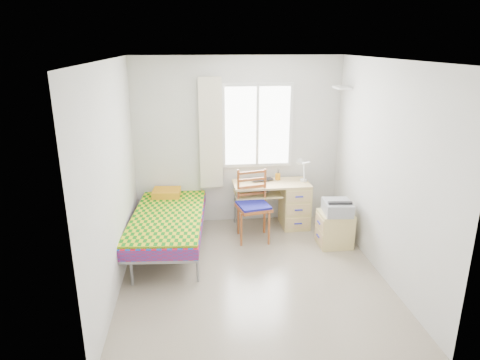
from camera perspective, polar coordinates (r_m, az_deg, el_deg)
The scene contains 17 objects.
floor at distance 5.52m, azimuth 1.64°, elevation -12.36°, with size 3.50×3.50×0.00m, color #BCAD93.
ceiling at distance 4.77m, azimuth 1.93°, elevation 15.74°, with size 3.50×3.50×0.00m, color white.
wall_back at distance 6.67m, azimuth -0.29°, elevation 5.10°, with size 3.20×3.20×0.00m, color silver.
wall_left at distance 5.03m, azimuth -16.59°, elevation 0.04°, with size 3.50×3.50×0.00m, color silver.
wall_right at distance 5.44m, azimuth 18.72°, elevation 1.15°, with size 3.50×3.50×0.00m, color silver.
window at distance 6.63m, azimuth 2.33°, elevation 7.22°, with size 1.10×0.04×1.30m.
curtain at distance 6.54m, azimuth -3.91°, elevation 6.14°, with size 0.35×0.05×1.70m, color beige.
floating_shelf at distance 6.52m, azimuth 13.47°, elevation 11.90°, with size 0.20×0.32×0.03m, color white.
bed at distance 6.09m, azimuth -9.58°, elevation -5.00°, with size 1.11×2.14×0.90m.
desk at distance 6.73m, azimuth 6.70°, elevation -2.95°, with size 1.17×0.55×0.73m.
chair at distance 6.22m, azimuth 1.81°, elevation -2.88°, with size 0.53×0.53×1.03m.
cabinet at distance 6.26m, azimuth 12.49°, elevation -6.40°, with size 0.47×0.41×0.50m.
printer at distance 6.12m, azimuth 12.85°, elevation -3.55°, with size 0.40×0.45×0.18m.
laptop at distance 6.60m, azimuth 3.17°, elevation -0.11°, with size 0.34×0.22×0.03m, color black.
pen_cup at distance 6.70m, azimuth 5.05°, elevation 0.45°, with size 0.08×0.08×0.10m, color orange.
task_lamp at distance 6.49m, azimuth 8.29°, elevation 1.67°, with size 0.23×0.32×0.41m.
book at distance 6.58m, azimuth 2.28°, elevation -1.53°, with size 0.16×0.22×0.02m, color gray.
Camera 1 is at (-0.67, -4.72, 2.78)m, focal length 32.00 mm.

